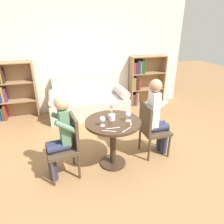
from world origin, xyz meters
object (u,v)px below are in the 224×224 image
couch (89,102)px  person_left (59,136)px  bookshelf_right (142,80)px  person_right (157,117)px  wine_glass_left (102,119)px  flower_vase (112,116)px  chair_right (151,128)px  bookshelf_left (7,92)px  wine_glass_right (128,115)px  chair_left (67,144)px

couch → person_left: size_ratio=1.50×
bookshelf_right → person_right: size_ratio=1.01×
wine_glass_left → flower_vase: bearing=39.2°
chair_right → person_right: bearing=-89.7°
bookshelf_right → person_left: (-2.27, -2.30, -0.02)m
bookshelf_left → flower_vase: bookshelf_left is taller
bookshelf_left → wine_glass_right: 3.05m
person_left → wine_glass_right: person_left is taller
wine_glass_left → bookshelf_right: bearing=54.4°
flower_vase → chair_right: bearing=3.5°
couch → chair_right: couch is taller
bookshelf_left → person_left: bookshelf_left is taller
flower_vase → chair_left: bearing=-175.2°
chair_right → person_right: (0.09, 0.00, 0.18)m
couch → wine_glass_left: couch is taller
couch → chair_right: 2.03m
flower_vase → wine_glass_left: bearing=-140.8°
chair_left → chair_right: 1.35m
bookshelf_right → wine_glass_left: bookshelf_right is taller
bookshelf_left → person_right: bearing=-40.8°
chair_right → chair_left: bearing=93.7°
person_left → wine_glass_left: bearing=77.2°
person_right → wine_glass_right: bearing=103.9°
couch → wine_glass_left: 2.17m
person_right → bookshelf_left: bearing=48.8°
couch → bookshelf_left: bearing=171.4°
couch → person_left: bearing=-110.7°
chair_left → flower_vase: (0.66, 0.06, 0.32)m
wine_glass_right → bookshelf_right: bearing=60.7°
chair_right → wine_glass_left: chair_right is taller
wine_glass_left → wine_glass_right: size_ratio=0.98×
bookshelf_left → wine_glass_left: (1.58, -2.36, 0.19)m
chair_left → person_right: bearing=87.6°
bookshelf_right → person_left: bearing=-134.7°
bookshelf_left → bookshelf_right: bearing=0.0°
bookshelf_left → wine_glass_right: (1.97, -2.32, 0.19)m
chair_left → wine_glass_right: chair_left is taller
chair_left → chair_right: same height
person_right → chair_right: bearing=90.3°
bookshelf_left → wine_glass_right: bearing=-49.7°
chair_right → wine_glass_right: bearing=106.3°
person_left → person_right: bearing=88.0°
bookshelf_right → wine_glass_left: bearing=-125.6°
chair_left → flower_vase: 0.74m
bookshelf_right → flower_vase: (-1.52, -2.22, 0.15)m
bookshelf_left → wine_glass_left: size_ratio=9.35×
couch → bookshelf_left: 1.81m
bookshelf_left → flower_vase: 2.83m
chair_left → person_left: bearing=-85.8°
bookshelf_right → flower_vase: bearing=-124.3°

